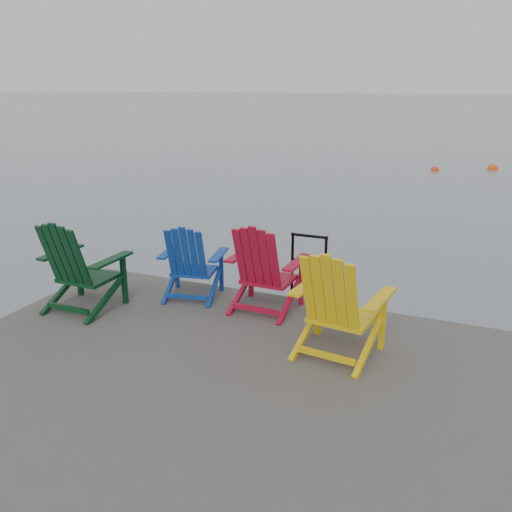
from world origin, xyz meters
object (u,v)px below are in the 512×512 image
at_px(chair_red, 264,267).
at_px(chair_yellow, 338,303).
at_px(buoy_a, 435,171).
at_px(buoy_b, 493,169).
at_px(chair_green, 79,265).
at_px(handrail, 309,262).
at_px(chair_blue, 191,261).

bearing_deg(chair_red, chair_yellow, -33.58).
height_order(buoy_a, buoy_b, buoy_b).
height_order(chair_green, buoy_b, chair_green).
relative_size(chair_green, chair_yellow, 1.00).
distance_m(handrail, chair_blue, 1.52).
bearing_deg(handrail, chair_red, -129.36).
bearing_deg(chair_red, chair_green, -155.87).
relative_size(handrail, chair_yellow, 0.77).
bearing_deg(buoy_a, chair_red, -91.87).
height_order(handrail, chair_yellow, chair_yellow).
xyz_separation_m(handrail, chair_blue, (-1.44, -0.48, -0.03)).
bearing_deg(chair_yellow, chair_green, -171.66).
relative_size(chair_blue, buoy_a, 3.18).
bearing_deg(buoy_b, chair_red, -98.45).
height_order(handrail, chair_red, chair_red).
bearing_deg(chair_red, buoy_b, 83.29).
bearing_deg(buoy_a, chair_green, -98.75).
relative_size(handrail, buoy_b, 2.26).
bearing_deg(chair_blue, chair_yellow, -32.74).
bearing_deg(chair_red, handrail, 52.37).
bearing_deg(handrail, chair_blue, -161.60).
distance_m(buoy_a, buoy_b, 2.39).
relative_size(chair_green, buoy_b, 2.91).
xyz_separation_m(buoy_a, buoy_b, (2.06, 1.22, 0.00)).
height_order(chair_yellow, buoy_a, chair_yellow).
distance_m(chair_green, buoy_a, 17.31).
xyz_separation_m(chair_red, chair_yellow, (1.13, -0.80, 0.02)).
distance_m(chair_red, buoy_a, 16.25).
relative_size(chair_yellow, buoy_b, 2.91).
xyz_separation_m(chair_red, buoy_b, (2.59, 17.43, -1.07)).
distance_m(chair_red, chair_yellow, 1.38).
bearing_deg(chair_yellow, chair_red, 151.87).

